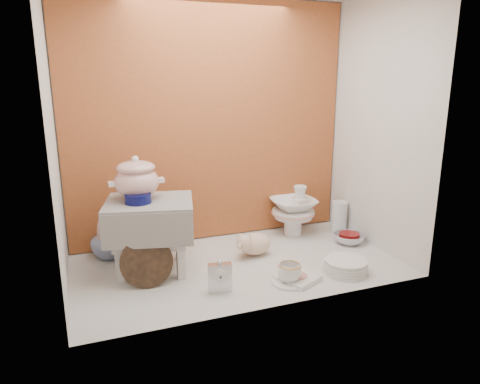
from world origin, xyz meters
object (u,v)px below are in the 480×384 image
object	(u,v)px
porcelain_tower	(293,210)
dinner_plate_stack	(346,266)
mantel_clock	(220,276)
plush_pig	(255,244)
step_stool	(151,236)
blue_white_vase	(109,239)
soup_tureen	(136,178)
gold_rim_teacup	(290,272)
crystal_bowl	(349,239)
floral_platter	(130,229)

from	to	relation	value
porcelain_tower	dinner_plate_stack	bearing A→B (deg)	-90.94
mantel_clock	plush_pig	size ratio (longest dim) A/B	0.69
plush_pig	dinner_plate_stack	bearing A→B (deg)	-51.23
step_stool	porcelain_tower	world-z (taller)	step_stool
blue_white_vase	mantel_clock	bearing A→B (deg)	-54.03
soup_tureen	plush_pig	size ratio (longest dim) A/B	1.13
porcelain_tower	gold_rim_teacup	bearing A→B (deg)	-118.68
crystal_bowl	porcelain_tower	xyz separation A→B (m)	(-0.26, 0.28, 0.14)
soup_tureen	dinner_plate_stack	xyz separation A→B (m)	(1.03, -0.46, -0.48)
mantel_clock	porcelain_tower	bearing A→B (deg)	50.73
mantel_clock	crystal_bowl	bearing A→B (deg)	29.21
gold_rim_teacup	porcelain_tower	bearing A→B (deg)	61.32
blue_white_vase	plush_pig	size ratio (longest dim) A/B	0.93
soup_tureen	porcelain_tower	world-z (taller)	soup_tureen
step_stool	mantel_clock	bearing A→B (deg)	-41.64
soup_tureen	mantel_clock	distance (m)	0.69
blue_white_vase	dinner_plate_stack	size ratio (longest dim) A/B	0.93
plush_pig	porcelain_tower	xyz separation A→B (m)	(0.38, 0.24, 0.09)
floral_platter	gold_rim_teacup	size ratio (longest dim) A/B	2.99
blue_white_vase	crystal_bowl	distance (m)	1.48
soup_tureen	floral_platter	distance (m)	0.37
step_stool	gold_rim_teacup	world-z (taller)	step_stool
mantel_clock	step_stool	bearing A→B (deg)	135.42
dinner_plate_stack	crystal_bowl	xyz separation A→B (m)	(0.27, 0.36, -0.01)
floral_platter	porcelain_tower	bearing A→B (deg)	1.45
soup_tureen	blue_white_vase	distance (m)	0.48
mantel_clock	crystal_bowl	xyz separation A→B (m)	(0.98, 0.33, -0.05)
blue_white_vase	dinner_plate_stack	world-z (taller)	blue_white_vase
floral_platter	plush_pig	world-z (taller)	floral_platter
gold_rim_teacup	dinner_plate_stack	world-z (taller)	gold_rim_teacup
crystal_bowl	gold_rim_teacup	bearing A→B (deg)	-148.82
blue_white_vase	porcelain_tower	xyz separation A→B (m)	(1.19, -0.03, 0.05)
floral_platter	mantel_clock	xyz separation A→B (m)	(0.35, -0.58, -0.09)
blue_white_vase	mantel_clock	xyz separation A→B (m)	(0.47, -0.64, -0.03)
mantel_clock	dinner_plate_stack	world-z (taller)	mantel_clock
gold_rim_teacup	porcelain_tower	xyz separation A→B (m)	(0.36, 0.65, 0.11)
floral_platter	porcelain_tower	xyz separation A→B (m)	(1.07, 0.03, -0.01)
floral_platter	crystal_bowl	world-z (taller)	floral_platter
soup_tureen	mantel_clock	bearing A→B (deg)	-53.50
step_stool	soup_tureen	size ratio (longest dim) A/B	1.64
gold_rim_teacup	crystal_bowl	xyz separation A→B (m)	(0.61, 0.37, -0.03)
soup_tureen	blue_white_vase	bearing A→B (deg)	124.89
floral_platter	crystal_bowl	size ratio (longest dim) A/B	1.86
soup_tureen	crystal_bowl	size ratio (longest dim) A/B	1.42
mantel_clock	porcelain_tower	world-z (taller)	porcelain_tower
gold_rim_teacup	porcelain_tower	world-z (taller)	porcelain_tower
floral_platter	mantel_clock	size ratio (longest dim) A/B	2.14
mantel_clock	dinner_plate_stack	distance (m)	0.71
mantel_clock	porcelain_tower	size ratio (longest dim) A/B	0.51
plush_pig	dinner_plate_stack	world-z (taller)	plush_pig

